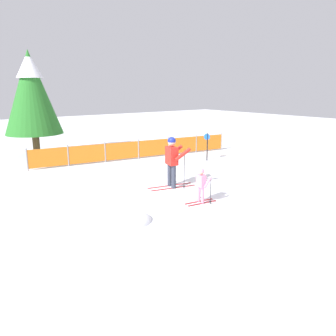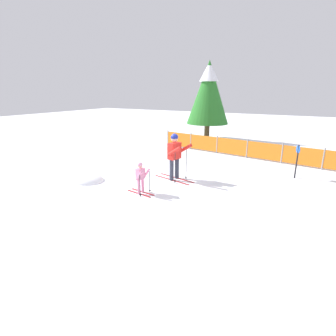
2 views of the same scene
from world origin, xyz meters
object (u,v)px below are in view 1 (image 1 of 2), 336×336
(trail_marker, at_px, (207,143))
(safety_fence, at_px, (139,149))
(conifer_far, at_px, (31,91))
(skier_adult, at_px, (172,157))
(skier_child, at_px, (201,183))

(trail_marker, bearing_deg, safety_fence, 136.42)
(conifer_far, bearing_deg, trail_marker, -45.63)
(conifer_far, bearing_deg, skier_adult, -76.33)
(skier_child, bearing_deg, skier_adult, 88.19)
(skier_adult, bearing_deg, skier_child, -87.37)
(skier_child, height_order, conifer_far, conifer_far)
(skier_adult, bearing_deg, safety_fence, 83.72)
(skier_child, distance_m, safety_fence, 6.46)
(safety_fence, xyz_separation_m, conifer_far, (-3.51, 3.75, 2.60))
(skier_adult, distance_m, conifer_far, 8.73)
(safety_fence, distance_m, conifer_far, 5.76)
(safety_fence, height_order, trail_marker, trail_marker)
(skier_child, height_order, trail_marker, trail_marker)
(safety_fence, relative_size, trail_marker, 7.69)
(skier_child, height_order, safety_fence, skier_child)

